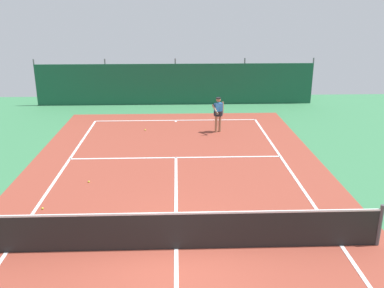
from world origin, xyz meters
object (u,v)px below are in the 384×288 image
Objects in this scene: tennis_net at (176,231)px; tennis_ball_near_player at (89,182)px; tennis_player at (218,112)px; tennis_ball_by_sideline at (43,208)px; tennis_ball_midcourt at (145,130)px.

tennis_ball_near_player is at bearing 125.40° from tennis_net.
tennis_net is 6.17× the size of tennis_player.
tennis_ball_by_sideline is at bearing -117.07° from tennis_ball_near_player.
tennis_ball_near_player and tennis_ball_midcourt have the same top height.
tennis_player is 7.55m from tennis_ball_near_player.
tennis_player is 24.85× the size of tennis_ball_near_player.
tennis_player reaches higher than tennis_ball_by_sideline.
tennis_ball_midcourt is 1.00× the size of tennis_ball_by_sideline.
tennis_net is 153.33× the size of tennis_ball_near_player.
tennis_ball_near_player is 2.14m from tennis_ball_by_sideline.
tennis_net is at bearing -54.60° from tennis_ball_near_player.
tennis_ball_near_player is (-4.90, -5.67, -0.93)m from tennis_player.
tennis_ball_near_player is 6.22m from tennis_ball_midcourt.
tennis_ball_near_player is 1.00× the size of tennis_ball_midcourt.
tennis_player is at bearing -6.16° from tennis_ball_midcourt.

